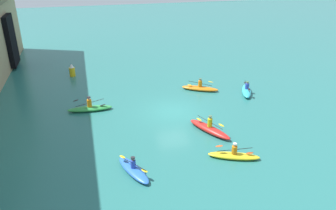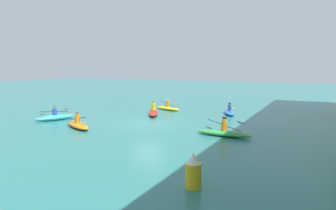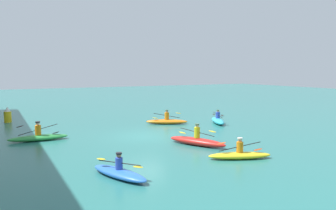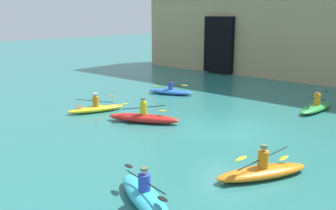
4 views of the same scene
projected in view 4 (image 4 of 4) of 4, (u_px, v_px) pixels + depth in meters
ground_plane at (226, 131)px, 16.77m from camera, size 120.00×120.00×0.00m
kayak_cyan at (145, 196)px, 10.31m from camera, size 3.07×1.96×1.08m
kayak_yellow at (96, 108)px, 19.93m from camera, size 1.80×3.07×1.02m
kayak_green at (316, 107)px, 20.14m from camera, size 1.01×3.43×1.16m
kayak_red at (143, 117)px, 17.99m from camera, size 3.52×2.23×1.22m
kayak_blue at (171, 91)px, 24.22m from camera, size 3.08×1.78×0.99m
kayak_orange at (262, 171)px, 11.97m from camera, size 2.31×3.23×1.11m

